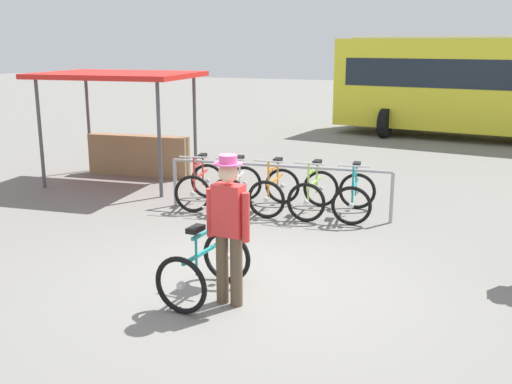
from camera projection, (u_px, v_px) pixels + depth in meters
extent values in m
plane|color=slate|center=(251.00, 283.00, 7.47)|extent=(80.00, 80.00, 0.00)
cylinder|color=#99999E|center=(175.00, 183.00, 10.91)|extent=(0.06, 0.06, 0.85)
cylinder|color=#99999E|center=(392.00, 198.00, 9.85)|extent=(0.06, 0.06, 0.85)
cylinder|color=#99999E|center=(278.00, 166.00, 10.28)|extent=(3.84, 0.35, 0.05)
torus|color=black|center=(208.00, 181.00, 11.47)|extent=(0.66, 0.21, 0.66)
cylinder|color=#B7B7BC|center=(208.00, 181.00, 11.47)|extent=(0.09, 0.08, 0.08)
torus|color=black|center=(193.00, 194.00, 10.50)|extent=(0.66, 0.21, 0.66)
cylinder|color=#B7B7BC|center=(193.00, 194.00, 10.50)|extent=(0.09, 0.08, 0.08)
cube|color=red|center=(200.00, 175.00, 10.93)|extent=(0.20, 0.91, 0.04)
cube|color=red|center=(199.00, 163.00, 10.83)|extent=(0.15, 0.61, 0.04)
cylinder|color=red|center=(203.00, 170.00, 11.09)|extent=(0.03, 0.03, 0.55)
cube|color=black|center=(202.00, 156.00, 11.03)|extent=(0.16, 0.26, 0.06)
cylinder|color=red|center=(194.00, 175.00, 10.54)|extent=(0.03, 0.03, 0.63)
cylinder|color=#B7B7BC|center=(194.00, 157.00, 10.46)|extent=(0.52, 0.12, 0.03)
torus|color=black|center=(245.00, 183.00, 11.27)|extent=(0.66, 0.15, 0.66)
cylinder|color=#B7B7BC|center=(245.00, 183.00, 11.27)|extent=(0.09, 0.07, 0.08)
torus|color=black|center=(228.00, 197.00, 10.32)|extent=(0.66, 0.15, 0.66)
cylinder|color=#B7B7BC|center=(228.00, 197.00, 10.32)|extent=(0.09, 0.07, 0.08)
cube|color=silver|center=(237.00, 177.00, 10.74)|extent=(0.13, 0.92, 0.04)
cube|color=silver|center=(236.00, 166.00, 10.64)|extent=(0.10, 0.61, 0.04)
cylinder|color=silver|center=(240.00, 173.00, 10.90)|extent=(0.03, 0.03, 0.55)
cube|color=black|center=(240.00, 158.00, 10.83)|extent=(0.14, 0.25, 0.06)
cylinder|color=silver|center=(230.00, 177.00, 10.35)|extent=(0.03, 0.03, 0.63)
cylinder|color=#B7B7BC|center=(230.00, 159.00, 10.28)|extent=(0.52, 0.08, 0.03)
torus|color=black|center=(282.00, 186.00, 11.07)|extent=(0.66, 0.10, 0.66)
cylinder|color=#B7B7BC|center=(282.00, 186.00, 11.07)|extent=(0.08, 0.07, 0.08)
torus|color=black|center=(266.00, 199.00, 10.13)|extent=(0.66, 0.10, 0.66)
cylinder|color=#B7B7BC|center=(266.00, 199.00, 10.13)|extent=(0.08, 0.07, 0.08)
cube|color=orange|center=(275.00, 180.00, 10.55)|extent=(0.08, 0.92, 0.04)
cube|color=orange|center=(274.00, 168.00, 10.45)|extent=(0.07, 0.61, 0.04)
cylinder|color=orange|center=(278.00, 175.00, 10.70)|extent=(0.03, 0.03, 0.55)
cube|color=black|center=(278.00, 160.00, 10.64)|extent=(0.13, 0.25, 0.06)
cylinder|color=orange|center=(268.00, 180.00, 10.17)|extent=(0.03, 0.03, 0.63)
cylinder|color=#B7B7BC|center=(268.00, 161.00, 10.09)|extent=(0.52, 0.05, 0.03)
torus|color=black|center=(321.00, 189.00, 10.88)|extent=(0.66, 0.11, 0.66)
cylinder|color=#B7B7BC|center=(321.00, 189.00, 10.88)|extent=(0.08, 0.07, 0.08)
torus|color=black|center=(306.00, 202.00, 9.94)|extent=(0.66, 0.11, 0.66)
cylinder|color=#B7B7BC|center=(306.00, 202.00, 9.94)|extent=(0.08, 0.07, 0.08)
cube|color=#9ED14C|center=(314.00, 183.00, 10.35)|extent=(0.05, 0.92, 0.04)
cube|color=#9ED14C|center=(314.00, 170.00, 10.25)|extent=(0.05, 0.61, 0.04)
cylinder|color=#9ED14C|center=(317.00, 177.00, 10.51)|extent=(0.03, 0.03, 0.55)
cube|color=black|center=(317.00, 162.00, 10.44)|extent=(0.12, 0.24, 0.06)
cylinder|color=#9ED14C|center=(308.00, 182.00, 9.98)|extent=(0.03, 0.03, 0.63)
cylinder|color=#B7B7BC|center=(309.00, 164.00, 9.90)|extent=(0.52, 0.04, 0.03)
torus|color=black|center=(357.00, 191.00, 10.70)|extent=(0.67, 0.17, 0.66)
cylinder|color=#B7B7BC|center=(357.00, 191.00, 10.70)|extent=(0.09, 0.07, 0.08)
torus|color=black|center=(351.00, 206.00, 9.74)|extent=(0.67, 0.17, 0.66)
cylinder|color=#B7B7BC|center=(351.00, 206.00, 9.74)|extent=(0.09, 0.07, 0.08)
cube|color=teal|center=(355.00, 185.00, 10.16)|extent=(0.14, 0.92, 0.04)
cube|color=teal|center=(355.00, 173.00, 10.06)|extent=(0.10, 0.61, 0.04)
cylinder|color=teal|center=(356.00, 180.00, 10.32)|extent=(0.03, 0.03, 0.55)
cube|color=black|center=(357.00, 164.00, 10.26)|extent=(0.15, 0.25, 0.06)
cylinder|color=teal|center=(353.00, 185.00, 9.78)|extent=(0.03, 0.03, 0.63)
cylinder|color=#B7B7BC|center=(354.00, 166.00, 9.70)|extent=(0.52, 0.08, 0.03)
torus|color=black|center=(181.00, 285.00, 6.56)|extent=(0.66, 0.13, 0.66)
cylinder|color=#B7B7BC|center=(181.00, 285.00, 6.56)|extent=(0.09, 0.07, 0.08)
torus|color=black|center=(227.00, 256.00, 7.44)|extent=(0.66, 0.13, 0.66)
cylinder|color=#B7B7BC|center=(227.00, 256.00, 7.44)|extent=(0.09, 0.07, 0.08)
cube|color=teal|center=(205.00, 252.00, 6.95)|extent=(0.13, 0.92, 0.04)
cube|color=teal|center=(207.00, 232.00, 6.93)|extent=(0.10, 0.61, 0.04)
cylinder|color=teal|center=(196.00, 252.00, 6.77)|extent=(0.03, 0.03, 0.55)
cube|color=black|center=(196.00, 229.00, 6.71)|extent=(0.14, 0.25, 0.06)
cylinder|color=teal|center=(221.00, 235.00, 7.26)|extent=(0.03, 0.03, 0.63)
cylinder|color=#B7B7BC|center=(221.00, 210.00, 7.18)|extent=(0.52, 0.08, 0.03)
cube|color=gray|center=(227.00, 216.00, 7.34)|extent=(0.28, 0.22, 0.22)
ellipsoid|color=#4C3828|center=(227.00, 208.00, 7.31)|extent=(0.19, 0.18, 0.16)
sphere|color=#4C3828|center=(230.00, 199.00, 7.36)|extent=(0.11, 0.11, 0.11)
cylinder|color=brown|center=(236.00, 271.00, 6.75)|extent=(0.14, 0.14, 0.82)
cylinder|color=brown|center=(222.00, 269.00, 6.82)|extent=(0.14, 0.14, 0.82)
cube|color=red|center=(229.00, 210.00, 6.62)|extent=(0.36, 0.23, 0.58)
cylinder|color=red|center=(246.00, 217.00, 6.52)|extent=(0.09, 0.09, 0.55)
cylinder|color=red|center=(210.00, 212.00, 6.70)|extent=(0.09, 0.09, 0.55)
sphere|color=beige|center=(228.00, 173.00, 6.51)|extent=(0.22, 0.22, 0.22)
cylinder|color=#E05999|center=(228.00, 164.00, 6.49)|extent=(0.32, 0.32, 0.02)
cylinder|color=#E05999|center=(228.00, 159.00, 6.48)|extent=(0.20, 0.20, 0.09)
cube|color=yellow|center=(506.00, 85.00, 17.92)|extent=(10.26, 3.93, 2.70)
cube|color=#19232D|center=(507.00, 73.00, 17.83)|extent=(9.47, 3.84, 0.84)
cube|color=silver|center=(511.00, 37.00, 17.58)|extent=(9.23, 3.54, 0.08)
cylinder|color=black|center=(385.00, 123.00, 18.69)|extent=(0.38, 0.93, 0.90)
cylinder|color=black|center=(407.00, 115.00, 20.81)|extent=(0.38, 0.93, 0.90)
cylinder|color=#4C4C51|center=(89.00, 123.00, 13.73)|extent=(0.07, 0.07, 2.20)
cylinder|color=#4C4C51|center=(195.00, 128.00, 13.03)|extent=(0.07, 0.07, 2.20)
cylinder|color=#4C4C51|center=(40.00, 135.00, 12.05)|extent=(0.07, 0.07, 2.20)
cylinder|color=#4C4C51|center=(159.00, 140.00, 11.35)|extent=(0.07, 0.07, 2.20)
cube|color=red|center=(118.00, 75.00, 12.26)|extent=(3.28, 2.55, 0.10)
cube|color=olive|center=(139.00, 155.00, 13.39)|extent=(2.36, 0.49, 0.90)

